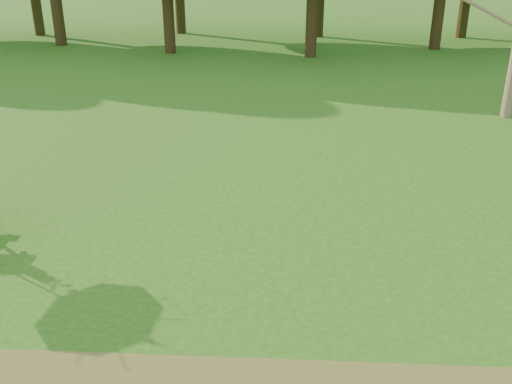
# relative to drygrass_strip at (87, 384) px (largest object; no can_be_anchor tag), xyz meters

# --- Properties ---
(ground) EXTENTS (120.00, 120.00, 0.00)m
(ground) POSITION_rel_drygrass_strip_xyz_m (0.00, 2.80, -0.00)
(ground) COLOR #396713
(ground) RESTS_ON ground
(drygrass_strip) EXTENTS (120.00, 1.20, 0.01)m
(drygrass_strip) POSITION_rel_drygrass_strip_xyz_m (0.00, 0.00, 0.00)
(drygrass_strip) COLOR olive
(drygrass_strip) RESTS_ON ground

